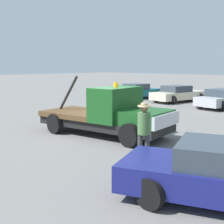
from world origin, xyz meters
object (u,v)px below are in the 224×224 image
parked_car_cream (178,94)px  traffic_cone (141,118)px  tow_truck (110,115)px  person_near_truck (144,127)px  parked_car_silver (224,99)px  parked_car_teal (138,91)px

parked_car_cream → traffic_cone: bearing=-148.5°
tow_truck → parked_car_cream: bearing=102.5°
person_near_truck → parked_car_cream: bearing=-11.4°
tow_truck → person_near_truck: tow_truck is taller
parked_car_cream → parked_car_silver: same height
parked_car_silver → traffic_cone: bearing=-175.4°
person_near_truck → parked_car_silver: 13.95m
person_near_truck → parked_car_silver: size_ratio=0.39×
parked_car_cream → parked_car_teal: bearing=104.9°
parked_car_teal → parked_car_silver: 8.29m
parked_car_teal → parked_car_cream: same height
person_near_truck → traffic_cone: size_ratio=3.35×
parked_car_cream → traffic_cone: (3.75, -9.39, -0.40)m
parked_car_teal → parked_car_silver: same height
parked_car_teal → parked_car_cream: size_ratio=0.90×
parked_car_teal → parked_car_cream: (3.97, 0.35, 0.00)m
parked_car_silver → traffic_cone: parked_car_silver is taller
traffic_cone → parked_car_silver: bearing=86.3°
tow_truck → parked_car_silver: bearing=84.0°
parked_car_teal → traffic_cone: (7.72, -9.04, -0.39)m
tow_truck → parked_car_cream: (-4.69, 12.63, -0.26)m
person_near_truck → parked_car_cream: 16.44m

